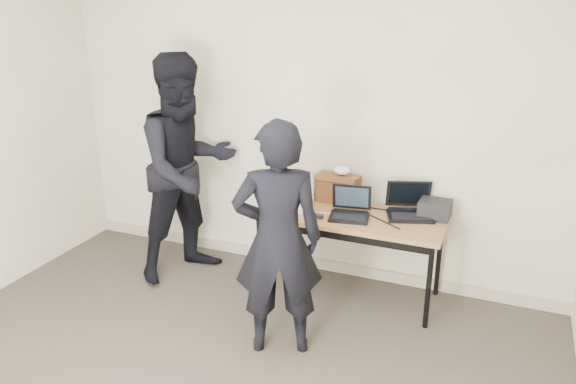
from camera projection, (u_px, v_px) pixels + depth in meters
The scene contains 13 objects.
room at pixel (149, 215), 2.81m from camera, with size 4.60×4.60×2.80m.
desk at pixel (350, 221), 4.50m from camera, with size 1.50×0.66×0.72m.
laptop_beige at pixel (293, 200), 4.66m from camera, with size 0.31×0.30×0.24m.
laptop_center at pixel (350, 210), 4.44m from camera, with size 0.35×0.34×0.24m.
laptop_right at pixel (409, 208), 4.46m from camera, with size 0.44×0.43×0.26m.
leather_satchel at pixel (338, 188), 4.70m from camera, with size 0.37×0.21×0.25m.
tissue at pixel (342, 170), 4.64m from camera, with size 0.13×0.10×0.08m, color white.
equipment_box at pixel (435, 209), 4.40m from camera, with size 0.24×0.20×0.14m, color black.
power_brick at pixel (317, 216), 4.41m from camera, with size 0.08×0.05×0.03m, color black.
cables at pixel (345, 212), 4.52m from camera, with size 0.97×0.36×0.01m.
person_typist at pixel (278, 240), 3.75m from camera, with size 0.61×0.40×1.67m, color black.
person_observer at pixel (187, 169), 4.79m from camera, with size 0.95×0.74×1.95m, color black.
baseboard at pixel (304, 261), 5.20m from camera, with size 4.50×0.03×0.10m, color #AEA590.
Camera 1 is at (1.62, -2.15, 2.41)m, focal length 35.00 mm.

